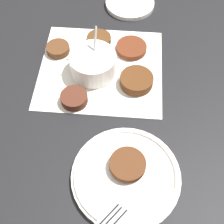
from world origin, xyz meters
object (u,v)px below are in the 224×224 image
at_px(sauce_bowl, 93,65).
at_px(fork, 125,204).
at_px(fritter_on_plate, 128,164).
at_px(serving_plate, 126,176).
at_px(extra_saucer, 130,4).

relative_size(sauce_bowl, fork, 0.83).
bearing_deg(sauce_bowl, fritter_on_plate, 104.58).
distance_m(serving_plate, extra_saucer, 0.50).
bearing_deg(sauce_bowl, extra_saucer, -113.01).
bearing_deg(serving_plate, fork, 84.31).
bearing_deg(fork, serving_plate, -95.69).
distance_m(fritter_on_plate, fork, 0.07).
bearing_deg(serving_plate, extra_saucer, -94.69).
height_order(sauce_bowl, serving_plate, sauce_bowl).
bearing_deg(extra_saucer, fritter_on_plate, 85.56).
distance_m(serving_plate, fork, 0.06).
xyz_separation_m(fritter_on_plate, fork, (0.01, 0.07, -0.00)).
relative_size(serving_plate, fork, 1.47).
xyz_separation_m(fritter_on_plate, extra_saucer, (-0.04, -0.49, -0.02)).
bearing_deg(fritter_on_plate, serving_plate, 77.98).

